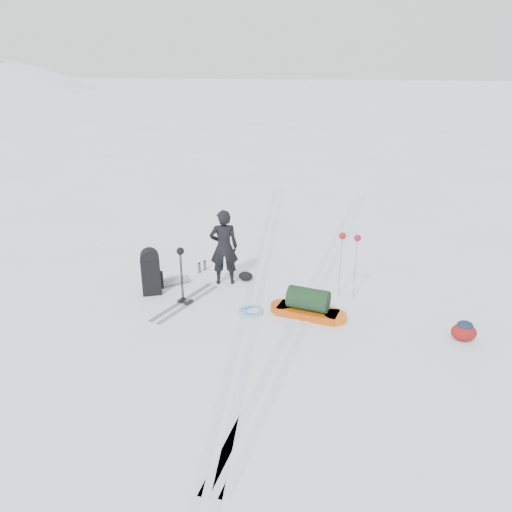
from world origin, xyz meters
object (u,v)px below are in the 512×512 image
(skier, at_px, (224,247))
(pulk_sled, at_px, (308,305))
(ski_poles_black, at_px, (181,258))
(expedition_rucksack, at_px, (154,272))

(skier, distance_m, pulk_sled, 2.32)
(pulk_sled, xyz_separation_m, ski_poles_black, (-2.48, 0.04, 0.78))
(skier, distance_m, expedition_rucksack, 1.54)
(skier, height_order, pulk_sled, skier)
(skier, height_order, ski_poles_black, skier)
(ski_poles_black, bearing_deg, skier, 61.50)
(skier, bearing_deg, pulk_sled, 133.30)
(pulk_sled, bearing_deg, skier, 160.51)
(pulk_sled, height_order, ski_poles_black, ski_poles_black)
(pulk_sled, height_order, expedition_rucksack, expedition_rucksack)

